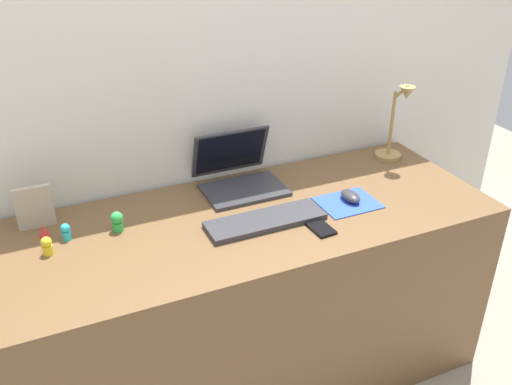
{
  "coord_description": "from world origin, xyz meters",
  "views": [
    {
      "loc": [
        -0.66,
        -1.52,
        1.73
      ],
      "look_at": [
        0.02,
        0.0,
        0.83
      ],
      "focal_mm": 38.99,
      "sensor_mm": 36.0,
      "label": 1
    }
  ],
  "objects_px": {
    "laptop": "(238,172)",
    "toy_figurine_red": "(44,231)",
    "desk_lamp": "(396,125)",
    "picture_frame": "(34,208)",
    "toy_figurine_cyan": "(66,232)",
    "toy_figurine_green": "(117,221)",
    "cell_phone": "(319,226)",
    "toy_figurine_yellow": "(47,246)",
    "mouse": "(350,196)",
    "keyboard": "(265,221)"
  },
  "relations": [
    {
      "from": "desk_lamp",
      "to": "picture_frame",
      "type": "relative_size",
      "value": 2.25
    },
    {
      "from": "laptop",
      "to": "mouse",
      "type": "xyz_separation_m",
      "value": [
        0.32,
        -0.29,
        -0.03
      ]
    },
    {
      "from": "mouse",
      "to": "desk_lamp",
      "type": "height_order",
      "value": "desk_lamp"
    },
    {
      "from": "toy_figurine_yellow",
      "to": "toy_figurine_green",
      "type": "relative_size",
      "value": 0.88
    },
    {
      "from": "toy_figurine_yellow",
      "to": "toy_figurine_green",
      "type": "xyz_separation_m",
      "value": [
        0.23,
        0.05,
        0.01
      ]
    },
    {
      "from": "cell_phone",
      "to": "toy_figurine_yellow",
      "type": "xyz_separation_m",
      "value": [
        -0.84,
        0.21,
        0.03
      ]
    },
    {
      "from": "desk_lamp",
      "to": "toy_figurine_yellow",
      "type": "relative_size",
      "value": 5.48
    },
    {
      "from": "mouse",
      "to": "toy_figurine_yellow",
      "type": "xyz_separation_m",
      "value": [
        -1.04,
        0.1,
        0.01
      ]
    },
    {
      "from": "cell_phone",
      "to": "toy_figurine_yellow",
      "type": "distance_m",
      "value": 0.87
    },
    {
      "from": "mouse",
      "to": "desk_lamp",
      "type": "distance_m",
      "value": 0.44
    },
    {
      "from": "toy_figurine_yellow",
      "to": "picture_frame",
      "type": "bearing_deg",
      "value": 94.53
    },
    {
      "from": "desk_lamp",
      "to": "toy_figurine_cyan",
      "type": "distance_m",
      "value": 1.34
    },
    {
      "from": "desk_lamp",
      "to": "cell_phone",
      "type": "bearing_deg",
      "value": -148.06
    },
    {
      "from": "toy_figurine_green",
      "to": "desk_lamp",
      "type": "bearing_deg",
      "value": 4.18
    },
    {
      "from": "toy_figurine_cyan",
      "to": "desk_lamp",
      "type": "bearing_deg",
      "value": 3.07
    },
    {
      "from": "toy_figurine_green",
      "to": "toy_figurine_red",
      "type": "distance_m",
      "value": 0.24
    },
    {
      "from": "desk_lamp",
      "to": "toy_figurine_red",
      "type": "height_order",
      "value": "desk_lamp"
    },
    {
      "from": "cell_phone",
      "to": "toy_figurine_cyan",
      "type": "xyz_separation_m",
      "value": [
        -0.78,
        0.27,
        0.02
      ]
    },
    {
      "from": "mouse",
      "to": "toy_figurine_green",
      "type": "relative_size",
      "value": 1.37
    },
    {
      "from": "cell_phone",
      "to": "toy_figurine_red",
      "type": "xyz_separation_m",
      "value": [
        -0.84,
        0.32,
        0.02
      ]
    },
    {
      "from": "mouse",
      "to": "toy_figurine_green",
      "type": "height_order",
      "value": "toy_figurine_green"
    },
    {
      "from": "keyboard",
      "to": "toy_figurine_red",
      "type": "relative_size",
      "value": 10.0
    },
    {
      "from": "desk_lamp",
      "to": "toy_figurine_red",
      "type": "xyz_separation_m",
      "value": [
        -1.39,
        -0.02,
        -0.14
      ]
    },
    {
      "from": "toy_figurine_cyan",
      "to": "toy_figurine_red",
      "type": "bearing_deg",
      "value": 142.71
    },
    {
      "from": "desk_lamp",
      "to": "toy_figurine_green",
      "type": "xyz_separation_m",
      "value": [
        -1.17,
        -0.09,
        -0.12
      ]
    },
    {
      "from": "keyboard",
      "to": "desk_lamp",
      "type": "distance_m",
      "value": 0.75
    },
    {
      "from": "toy_figurine_cyan",
      "to": "toy_figurine_green",
      "type": "xyz_separation_m",
      "value": [
        0.16,
        -0.01,
        0.01
      ]
    },
    {
      "from": "toy_figurine_red",
      "to": "mouse",
      "type": "bearing_deg",
      "value": -11.36
    },
    {
      "from": "cell_phone",
      "to": "toy_figurine_cyan",
      "type": "bearing_deg",
      "value": 157.09
    },
    {
      "from": "keyboard",
      "to": "toy_figurine_red",
      "type": "bearing_deg",
      "value": 162.37
    },
    {
      "from": "picture_frame",
      "to": "toy_figurine_cyan",
      "type": "height_order",
      "value": "picture_frame"
    },
    {
      "from": "keyboard",
      "to": "desk_lamp",
      "type": "height_order",
      "value": "desk_lamp"
    },
    {
      "from": "laptop",
      "to": "mouse",
      "type": "height_order",
      "value": "laptop"
    },
    {
      "from": "keyboard",
      "to": "mouse",
      "type": "height_order",
      "value": "mouse"
    },
    {
      "from": "mouse",
      "to": "toy_figurine_green",
      "type": "bearing_deg",
      "value": 169.84
    },
    {
      "from": "mouse",
      "to": "desk_lamp",
      "type": "relative_size",
      "value": 0.28
    },
    {
      "from": "keyboard",
      "to": "mouse",
      "type": "xyz_separation_m",
      "value": [
        0.35,
        0.01,
        0.01
      ]
    },
    {
      "from": "picture_frame",
      "to": "keyboard",
      "type": "bearing_deg",
      "value": -22.25
    },
    {
      "from": "keyboard",
      "to": "picture_frame",
      "type": "xyz_separation_m",
      "value": [
        -0.71,
        0.29,
        0.06
      ]
    },
    {
      "from": "desk_lamp",
      "to": "picture_frame",
      "type": "xyz_separation_m",
      "value": [
        -1.41,
        0.05,
        -0.08
      ]
    },
    {
      "from": "laptop",
      "to": "toy_figurine_green",
      "type": "relative_size",
      "value": 4.28
    },
    {
      "from": "toy_figurine_green",
      "to": "picture_frame",
      "type": "bearing_deg",
      "value": 151.23
    },
    {
      "from": "laptop",
      "to": "toy_figurine_cyan",
      "type": "xyz_separation_m",
      "value": [
        -0.65,
        -0.13,
        -0.02
      ]
    },
    {
      "from": "picture_frame",
      "to": "mouse",
      "type": "bearing_deg",
      "value": -14.78
    },
    {
      "from": "picture_frame",
      "to": "toy_figurine_cyan",
      "type": "xyz_separation_m",
      "value": [
        0.08,
        -0.12,
        -0.05
      ]
    },
    {
      "from": "laptop",
      "to": "toy_figurine_red",
      "type": "distance_m",
      "value": 0.72
    },
    {
      "from": "laptop",
      "to": "toy_figurine_red",
      "type": "height_order",
      "value": "laptop"
    },
    {
      "from": "toy_figurine_yellow",
      "to": "toy_figurine_red",
      "type": "height_order",
      "value": "toy_figurine_yellow"
    },
    {
      "from": "desk_lamp",
      "to": "toy_figurine_yellow",
      "type": "bearing_deg",
      "value": -174.5
    },
    {
      "from": "laptop",
      "to": "cell_phone",
      "type": "bearing_deg",
      "value": -72.28
    }
  ]
}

